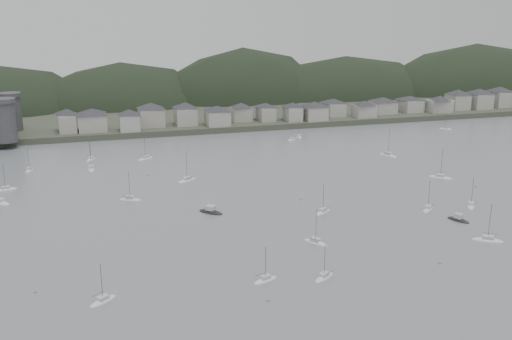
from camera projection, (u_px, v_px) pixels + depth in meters
name	position (u px, v px, depth m)	size (l,w,h in m)	color
ground	(347.00, 273.00, 137.09)	(900.00, 900.00, 0.00)	slate
far_shore_land	(166.00, 99.00, 409.10)	(900.00, 250.00, 3.00)	#383D2D
forested_ridge	(180.00, 122.00, 390.17)	(851.55, 103.94, 102.57)	black
waterfront_town	(287.00, 109.00, 318.29)	(451.48, 28.46, 12.92)	#9E9C90
sailboat_lead	(91.00, 169.00, 228.34)	(2.83, 8.78, 11.99)	silver
moored_fleet	(246.00, 194.00, 197.27)	(264.68, 171.35, 13.05)	silver
motor_launch_near	(458.00, 220.00, 171.85)	(5.17, 7.55, 3.72)	black
motor_launch_far	(211.00, 212.00, 178.64)	(8.05, 8.22, 4.01)	black
mooring_buoys	(285.00, 224.00, 168.49)	(146.58, 108.79, 0.70)	#C38741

